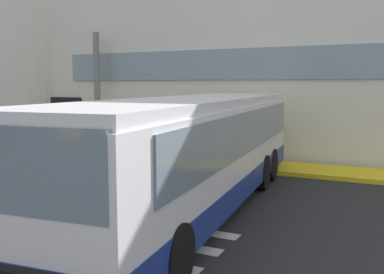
% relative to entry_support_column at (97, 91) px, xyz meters
% --- Properties ---
extents(ground_plane, '(80.00, 90.00, 0.02)m').
position_rel_entry_support_column_xyz_m(ground_plane, '(5.34, -5.40, -2.73)').
color(ground_plane, '#232326').
rests_on(ground_plane, ground).
extents(bay_paint_stripes, '(4.40, 3.96, 0.01)m').
position_rel_entry_support_column_xyz_m(bay_paint_stripes, '(7.34, -9.60, -2.71)').
color(bay_paint_stripes, silver).
rests_on(bay_paint_stripes, ground).
extents(terminal_building, '(24.10, 13.80, 8.75)m').
position_rel_entry_support_column_xyz_m(terminal_building, '(4.64, 6.24, 1.65)').
color(terminal_building, silver).
rests_on(terminal_building, ground).
extents(boarding_curb, '(26.30, 2.00, 0.15)m').
position_rel_entry_support_column_xyz_m(boarding_curb, '(5.34, -0.60, -2.64)').
color(boarding_curb, yellow).
rests_on(boarding_curb, ground).
extents(entry_support_column, '(0.28, 0.28, 5.13)m').
position_rel_entry_support_column_xyz_m(entry_support_column, '(0.00, 0.00, 0.00)').
color(entry_support_column, slate).
rests_on(entry_support_column, boarding_curb).
extents(bus_main_foreground, '(3.76, 12.29, 2.70)m').
position_rel_entry_support_column_xyz_m(bus_main_foreground, '(7.86, -6.43, -1.38)').
color(bus_main_foreground, silver).
rests_on(bus_main_foreground, ground).
extents(passenger_near_column, '(0.53, 0.37, 1.68)m').
position_rel_entry_support_column_xyz_m(passenger_near_column, '(0.80, -0.42, -1.64)').
color(passenger_near_column, '#1E2338').
rests_on(passenger_near_column, boarding_curb).
extents(passenger_by_doorway, '(0.53, 0.37, 1.68)m').
position_rel_entry_support_column_xyz_m(passenger_by_doorway, '(1.96, -0.57, -1.64)').
color(passenger_by_doorway, '#4C4233').
rests_on(passenger_by_doorway, boarding_curb).
extents(passenger_at_curb_edge, '(0.53, 0.38, 1.68)m').
position_rel_entry_support_column_xyz_m(passenger_at_curb_edge, '(3.35, -0.97, -1.64)').
color(passenger_at_curb_edge, '#1E2338').
rests_on(passenger_at_curb_edge, boarding_curb).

